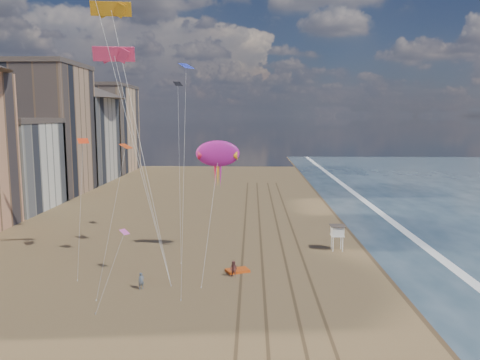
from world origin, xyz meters
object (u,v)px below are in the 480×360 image
Objects in this scene: show_kite at (218,154)px; kite_flyer_a at (141,281)px; lifeguard_stand at (337,231)px; grounded_kite at (238,270)px; kite_flyer_b at (234,269)px.

show_kite is 18.07m from kite_flyer_a.
kite_flyer_a is (-22.22, -14.32, -1.72)m from lifeguard_stand.
grounded_kite is (-12.67, -8.75, -2.43)m from lifeguard_stand.
grounded_kite is at bearing -5.27° from kite_flyer_a.
grounded_kite is 1.46× the size of kite_flyer_a.
lifeguard_stand is at bearing 9.94° from show_kite.
kite_flyer_a is at bearing -129.13° from kite_flyer_b.
show_kite reaches higher than grounded_kite.
kite_flyer_b reaches higher than grounded_kite.
grounded_kite is at bearing -66.85° from show_kite.
show_kite is 9.70× the size of kite_flyer_a.
kite_flyer_b is (-13.02, -10.55, -1.67)m from lifeguard_stand.
grounded_kite is at bearing 107.55° from kite_flyer_b.
show_kite reaches higher than kite_flyer_b.
lifeguard_stand reaches higher than grounded_kite.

